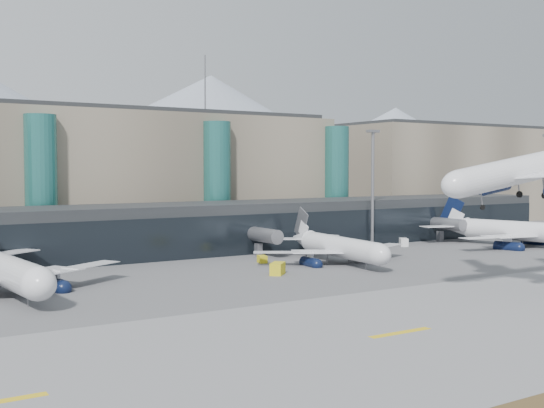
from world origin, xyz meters
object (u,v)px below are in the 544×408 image
at_px(lightmast_mid, 373,181).
at_px(veh_d, 404,242).
at_px(veh_h, 278,269).
at_px(hero_jet, 541,160).
at_px(jet_parked_right, 506,225).
at_px(jet_parked_mid, 331,240).
at_px(veh_b, 262,259).
at_px(veh_g, 355,248).

height_order(lightmast_mid, veh_d, lightmast_mid).
bearing_deg(veh_d, veh_h, 146.37).
height_order(hero_jet, jet_parked_right, hero_jet).
bearing_deg(hero_jet, veh_h, 132.83).
distance_m(jet_parked_mid, veh_d, 31.15).
bearing_deg(veh_h, lightmast_mid, -13.76).
bearing_deg(veh_b, veh_h, 173.83).
relative_size(veh_b, veh_d, 0.76).
height_order(jet_parked_right, veh_g, jet_parked_right).
height_order(jet_parked_right, veh_b, jet_parked_right).
distance_m(veh_b, veh_h, 14.07).
relative_size(hero_jet, jet_parked_right, 0.86).
relative_size(veh_d, veh_g, 1.12).
distance_m(hero_jet, veh_g, 51.65).
bearing_deg(veh_g, veh_h, -107.33).
distance_m(jet_parked_right, veh_d, 23.18).
height_order(jet_parked_mid, jet_parked_right, jet_parked_right).
xyz_separation_m(jet_parked_mid, veh_d, (28.74, 11.59, -3.18)).
distance_m(hero_jet, jet_parked_right, 59.36).
height_order(lightmast_mid, hero_jet, lightmast_mid).
xyz_separation_m(veh_d, veh_g, (-15.99, -2.78, -0.08)).
height_order(lightmast_mid, veh_g, lightmast_mid).
relative_size(jet_parked_right, veh_b, 16.73).
relative_size(hero_jet, jet_parked_mid, 1.00).
relative_size(veh_b, veh_h, 0.65).
xyz_separation_m(veh_b, veh_g, (24.32, 3.32, 0.13)).
bearing_deg(veh_d, lightmast_mid, 87.37).
xyz_separation_m(lightmast_mid, veh_d, (5.59, -4.07, -13.56)).
xyz_separation_m(lightmast_mid, veh_h, (-39.80, -23.30, -13.44)).
relative_size(jet_parked_right, veh_g, 14.15).
relative_size(hero_jet, veh_g, 12.21).
bearing_deg(hero_jet, lightmast_mid, 79.89).
bearing_deg(jet_parked_right, jet_parked_mid, 75.45).
bearing_deg(jet_parked_mid, veh_b, 70.43).
distance_m(veh_g, veh_h, 33.68).
height_order(hero_jet, veh_h, hero_jet).
bearing_deg(jet_parked_mid, veh_h, 120.42).
relative_size(jet_parked_right, veh_h, 10.84).
bearing_deg(jet_parked_right, veh_d, 45.26).
bearing_deg(lightmast_mid, hero_jet, -106.92).
bearing_deg(veh_d, veh_b, 132.03).
distance_m(jet_parked_mid, veh_h, 18.57).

